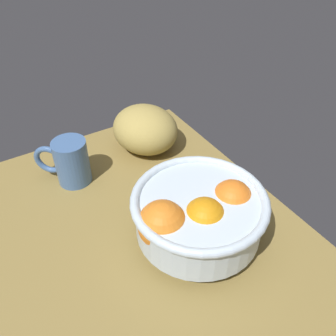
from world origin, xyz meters
The scene contains 4 objects.
ground_plane centered at (0.00, 0.00, -1.50)cm, with size 80.56×66.02×3.00cm, color olive.
fruit_bowl centered at (1.73, 12.91, 6.58)cm, with size 23.45×23.45×11.70cm.
bread_loaf centered at (-27.71, 18.70, 5.30)cm, with size 15.94×14.10×10.59cm, color tan.
mug centered at (-25.66, -0.67, 4.96)cm, with size 9.42×9.92×9.91cm.
Camera 1 is at (36.01, -14.15, 52.28)cm, focal length 39.13 mm.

